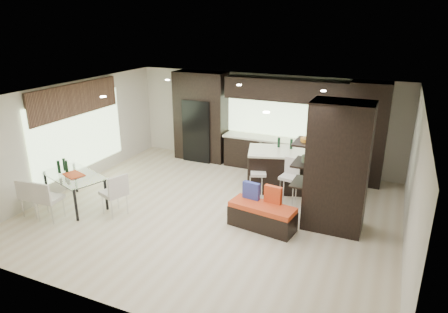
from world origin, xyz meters
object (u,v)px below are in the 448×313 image
at_px(stool_left, 258,180).
at_px(kitchen_island, 297,170).
at_px(bench, 262,216).
at_px(chair_end, 114,196).
at_px(stool_mid, 288,185).
at_px(floor_vase, 318,187).
at_px(stool_right, 321,189).
at_px(dining_table, 76,190).
at_px(chair_far, 34,198).
at_px(chair_near, 50,201).

bearing_deg(stool_left, kitchen_island, 25.44).
height_order(kitchen_island, bench, kitchen_island).
bearing_deg(chair_end, stool_mid, -36.65).
relative_size(stool_mid, floor_vase, 0.73).
bearing_deg(bench, floor_vase, 62.32).
height_order(stool_mid, stool_right, stool_right).
xyz_separation_m(stool_right, dining_table, (-5.28, -2.19, -0.08)).
relative_size(stool_right, floor_vase, 0.78).
bearing_deg(chair_far, chair_near, -6.10).
distance_m(kitchen_island, stool_mid, 0.83).
distance_m(stool_right, bench, 1.73).
relative_size(stool_mid, dining_table, 0.54).
height_order(stool_left, chair_near, chair_near).
xyz_separation_m(stool_mid, stool_right, (0.77, -0.01, 0.03)).
distance_m(stool_right, floor_vase, 0.25).
distance_m(bench, chair_near, 4.61).
distance_m(stool_left, chair_end, 3.43).
bearing_deg(bench, dining_table, -162.05).
relative_size(dining_table, chair_end, 1.75).
bearing_deg(floor_vase, chair_near, -152.42).
distance_m(stool_right, chair_far, 6.48).
distance_m(stool_mid, dining_table, 5.02).
height_order(bench, chair_end, chair_end).
relative_size(floor_vase, chair_near, 1.38).
relative_size(stool_right, chair_far, 1.13).
height_order(stool_mid, floor_vase, floor_vase).
xyz_separation_m(bench, chair_near, (-4.35, -1.50, 0.16)).
distance_m(floor_vase, chair_end, 4.58).
bearing_deg(floor_vase, kitchen_island, 125.03).
bearing_deg(stool_left, floor_vase, -30.18).
xyz_separation_m(stool_right, floor_vase, (-0.03, -0.21, 0.13)).
bearing_deg(chair_near, stool_right, 23.75).
relative_size(chair_near, chair_end, 0.95).
height_order(stool_left, chair_far, stool_left).
xyz_separation_m(stool_right, chair_near, (-5.28, -2.95, -0.03)).
distance_m(chair_near, chair_far, 0.50).
height_order(kitchen_island, dining_table, kitchen_island).
bearing_deg(kitchen_island, stool_right, -64.82).
relative_size(stool_left, chair_far, 1.02).
distance_m(chair_near, chair_end, 1.36).
height_order(chair_far, chair_end, chair_end).
bearing_deg(stool_right, floor_vase, -93.64).
distance_m(stool_left, chair_far, 5.18).
bearing_deg(floor_vase, chair_far, -154.58).
bearing_deg(chair_near, bench, 13.63).
bearing_deg(stool_right, stool_mid, -176.31).
height_order(stool_mid, chair_near, stool_mid).
relative_size(stool_left, bench, 0.60).
relative_size(chair_far, chair_end, 0.91).
height_order(dining_table, chair_end, chair_end).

